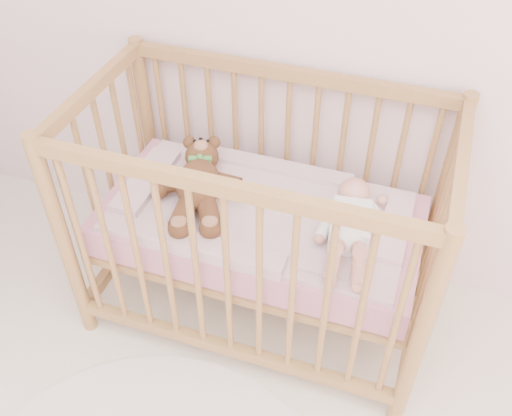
% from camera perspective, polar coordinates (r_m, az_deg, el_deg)
% --- Properties ---
extents(crib, '(1.36, 0.76, 1.00)m').
position_cam_1_polar(crib, '(2.21, 0.42, -1.47)').
color(crib, '#A47B45').
rests_on(crib, floor).
extents(mattress, '(1.22, 0.62, 0.13)m').
position_cam_1_polar(mattress, '(2.22, 0.42, -1.75)').
color(mattress, pink).
rests_on(mattress, crib).
extents(blanket, '(1.10, 0.58, 0.06)m').
position_cam_1_polar(blanket, '(2.17, 0.43, -0.33)').
color(blanket, '#D2909A').
rests_on(blanket, mattress).
extents(baby, '(0.33, 0.57, 0.13)m').
position_cam_1_polar(baby, '(2.05, 9.47, -1.27)').
color(baby, white).
rests_on(baby, blanket).
extents(teddy_bear, '(0.54, 0.63, 0.15)m').
position_cam_1_polar(teddy_bear, '(2.17, -5.77, 2.38)').
color(teddy_bear, brown).
rests_on(teddy_bear, blanket).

